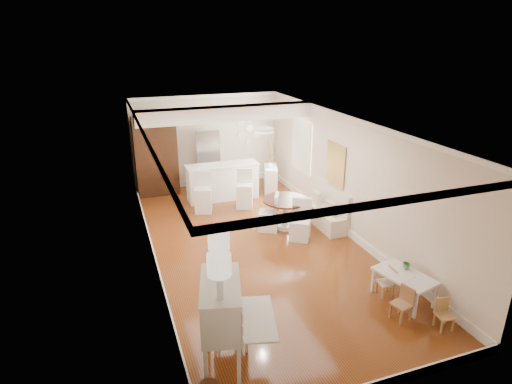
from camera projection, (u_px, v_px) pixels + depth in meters
room at (252, 157)px, 9.27m from camera, size 9.00×9.04×2.82m
secretary_bureau at (222, 326)px, 5.94m from camera, size 1.32×1.34×1.38m
gustavian_armchair at (230, 320)px, 6.43m from camera, size 0.59×0.59×0.94m
kids_table at (403, 287)px, 7.63m from camera, size 0.84×1.15×0.52m
kids_chair_a at (401, 304)px, 7.10m from camera, size 0.34×0.34×0.59m
kids_chair_b at (386, 282)px, 7.75m from camera, size 0.28×0.28×0.55m
kids_chair_c at (445, 315)px, 6.87m from camera, size 0.29×0.29×0.53m
banquette at (325, 206)px, 10.56m from camera, size 0.52×1.60×0.98m
dining_table at (285, 214)px, 10.44m from camera, size 1.32×1.32×0.75m
slip_chair_near at (300, 220)px, 9.83m from camera, size 0.63×0.64×0.95m
slip_chair_far at (268, 212)px, 10.31m from camera, size 0.61×0.60×0.93m
breakfast_counter at (223, 182)px, 12.25m from camera, size 2.05×0.65×1.03m
bar_stool_left at (203, 193)px, 11.33m from camera, size 0.54×0.54×1.08m
bar_stool_right at (244, 189)px, 11.62m from camera, size 0.55×0.55×1.06m
pantry_cabinet at (156, 156)px, 12.45m from camera, size 1.20×0.60×2.30m
fridge at (219, 158)px, 13.11m from camera, size 0.75×0.65×1.80m
sideboard at (271, 179)px, 12.83m from camera, size 0.61×0.89×0.78m
pencil_cup at (406, 266)px, 7.71m from camera, size 0.16×0.16×0.11m
branch_vase at (270, 165)px, 12.62m from camera, size 0.21×0.21×0.17m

